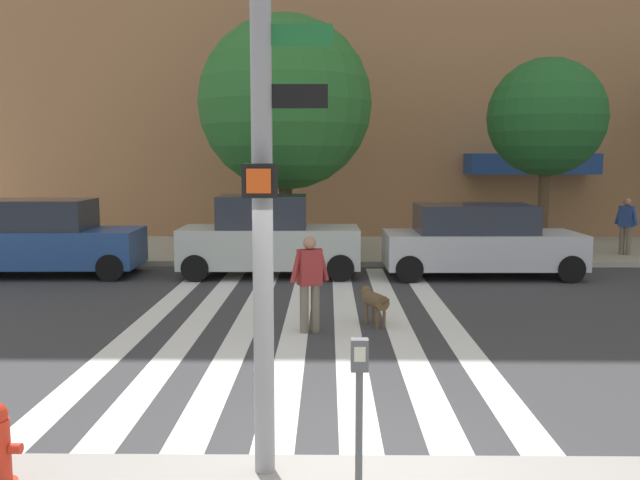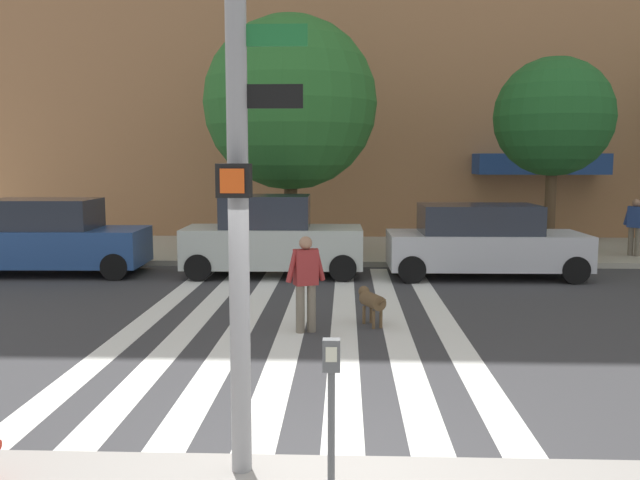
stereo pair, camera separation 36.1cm
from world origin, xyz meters
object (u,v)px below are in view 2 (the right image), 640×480
street_tree_nearest (290,103)px  pedestrian_dog_walker (306,278)px  parked_car_third_in_line (483,241)px  dog_on_leash (371,301)px  parked_car_behind_first (271,238)px  pedestrian_bystander (635,224)px  parked_car_near_curb (49,238)px  traffic_light_pole (236,87)px  street_tree_middle (554,117)px  parking_meter_curbside (331,398)px

street_tree_nearest → pedestrian_dog_walker: (0.91, -8.22, -3.55)m
parked_car_third_in_line → dog_on_leash: size_ratio=5.16×
parked_car_behind_first → pedestrian_bystander: bearing=15.7°
parked_car_behind_first → dog_on_leash: 5.59m
parked_car_third_in_line → dog_on_leash: parked_car_third_in_line is taller
dog_on_leash → pedestrian_bystander: 11.15m
pedestrian_dog_walker → dog_on_leash: 1.34m
street_tree_nearest → pedestrian_bystander: bearing=1.3°
parked_car_third_in_line → pedestrian_dog_walker: size_ratio=2.94×
parked_car_third_in_line → street_tree_nearest: (-4.99, 2.62, 3.59)m
parked_car_near_curb → parked_car_behind_first: parked_car_behind_first is taller
street_tree_nearest → traffic_light_pole: bearing=-87.3°
traffic_light_pole → street_tree_middle: traffic_light_pole is taller
parked_car_third_in_line → street_tree_middle: 4.58m
pedestrian_bystander → pedestrian_dog_walker: bearing=-136.7°
parked_car_near_curb → street_tree_middle: 13.81m
parking_meter_curbside → dog_on_leash: 6.60m
traffic_light_pole → parked_car_behind_first: bearing=94.8°
parked_car_third_in_line → pedestrian_dog_walker: parked_car_third_in_line is taller
parking_meter_curbside → street_tree_middle: street_tree_middle is taller
pedestrian_bystander → parking_meter_curbside: bearing=-120.2°
traffic_light_pole → street_tree_nearest: 13.79m
parked_car_near_curb → street_tree_middle: street_tree_middle is taller
street_tree_middle → dog_on_leash: (-5.27, -7.43, -3.62)m
dog_on_leash → traffic_light_pole: bearing=-102.8°
traffic_light_pole → parking_meter_curbside: (0.81, -0.50, -2.49)m
parking_meter_curbside → street_tree_nearest: size_ratio=0.20×
pedestrian_dog_walker → parked_car_near_curb: bearing=140.7°
traffic_light_pole → parked_car_near_curb: traffic_light_pole is taller
parked_car_near_curb → street_tree_nearest: bearing=23.8°
parking_meter_curbside → pedestrian_dog_walker: bearing=95.3°
parking_meter_curbside → parked_car_behind_first: parked_car_behind_first is taller
parking_meter_curbside → pedestrian_dog_walker: size_ratio=0.83×
street_tree_nearest → pedestrian_dog_walker: size_ratio=4.14×
traffic_light_pole → street_tree_nearest: street_tree_nearest is taller
parked_car_third_in_line → dog_on_leash: 5.88m
parked_car_behind_first → pedestrian_dog_walker: 5.72m
parked_car_third_in_line → pedestrian_bystander: (4.88, 2.85, 0.19)m
traffic_light_pole → parked_car_behind_first: size_ratio=1.30×
dog_on_leash → street_tree_middle: bearing=54.7°
parked_car_behind_first → pedestrian_dog_walker: size_ratio=2.72×
traffic_light_pole → parked_car_behind_first: traffic_light_pole is taller
parking_meter_curbside → traffic_light_pole: bearing=148.3°
pedestrian_dog_walker → dog_on_leash: (1.12, 0.54, -0.48)m
street_tree_nearest → street_tree_middle: (7.30, -0.25, -0.42)m
parked_car_behind_first → pedestrian_dog_walker: bearing=-78.0°
parked_car_near_curb → street_tree_nearest: (5.94, 2.62, 3.55)m
dog_on_leash → pedestrian_bystander: pedestrian_bystander is taller
parked_car_third_in_line → parked_car_near_curb: bearing=-180.0°
parked_car_near_curb → dog_on_leash: 9.45m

